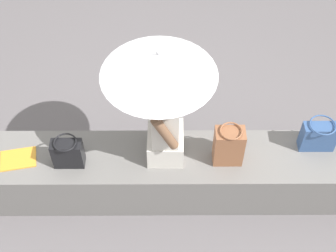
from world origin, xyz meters
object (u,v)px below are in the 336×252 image
handbag_black (68,153)px  shoulder_bag_spare (319,136)px  parasol (159,65)px  tote_bag_canvas (229,146)px  person_seated (165,120)px  magazine (18,159)px

handbag_black → shoulder_bag_spare: 1.98m
parasol → tote_bag_canvas: parasol is taller
person_seated → magazine: size_ratio=3.21×
magazine → handbag_black: bearing=164.1°
parasol → person_seated: bearing=127.7°
parasol → shoulder_bag_spare: parasol is taller
person_seated → parasol: bearing=-52.3°
person_seated → tote_bag_canvas: (-0.49, 0.08, -0.21)m
parasol → shoulder_bag_spare: size_ratio=3.63×
tote_bag_canvas → person_seated: bearing=-9.3°
parasol → tote_bag_canvas: bearing=165.7°
tote_bag_canvas → magazine: (1.66, -0.00, -0.17)m
handbag_black → tote_bag_canvas: size_ratio=0.76×
handbag_black → shoulder_bag_spare: bearing=-175.5°
shoulder_bag_spare → magazine: shoulder_bag_spare is taller
parasol → tote_bag_canvas: 0.91m
parasol → handbag_black: parasol is taller
person_seated → shoulder_bag_spare: person_seated is taller
parasol → magazine: 1.45m
tote_bag_canvas → magazine: 1.67m
person_seated → magazine: (1.18, 0.08, -0.38)m
person_seated → handbag_black: (0.76, 0.11, -0.25)m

